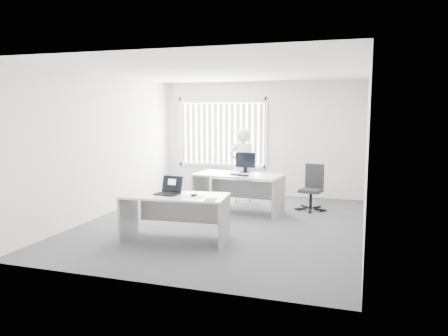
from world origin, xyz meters
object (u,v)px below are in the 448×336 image
(desk_far, at_px, (238,185))
(person, at_px, (242,165))
(laptop, at_px, (167,186))
(desk_near, at_px, (175,208))
(monitor, at_px, (245,162))
(office_chair, at_px, (312,196))

(desk_far, distance_m, person, 1.20)
(person, xyz_separation_m, laptop, (-0.32, -3.37, 0.06))
(desk_near, xyz_separation_m, monitor, (0.50, 2.47, 0.47))
(desk_near, distance_m, person, 3.37)
(desk_far, bearing_deg, office_chair, 33.38)
(laptop, bearing_deg, desk_far, 82.86)
(desk_far, relative_size, monitor, 4.37)
(laptop, bearing_deg, monitor, 82.67)
(office_chair, height_order, monitor, monitor)
(person, bearing_deg, monitor, 93.88)
(desk_near, distance_m, office_chair, 3.47)
(desk_near, xyz_separation_m, laptop, (-0.13, -0.01, 0.36))
(desk_near, relative_size, office_chair, 1.78)
(desk_near, xyz_separation_m, person, (0.19, 3.36, 0.30))
(desk_near, relative_size, laptop, 4.72)
(desk_far, distance_m, office_chair, 1.61)
(laptop, bearing_deg, desk_near, 11.91)
(person, distance_m, monitor, 0.95)
(monitor, bearing_deg, desk_far, -104.56)
(desk_near, distance_m, desk_far, 2.25)
(desk_far, bearing_deg, desk_near, -94.64)
(person, bearing_deg, desk_far, 86.10)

